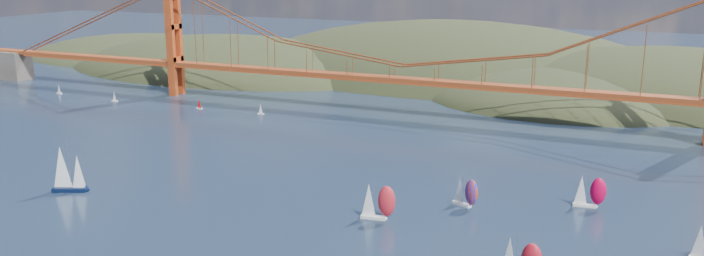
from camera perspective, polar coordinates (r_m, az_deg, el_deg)
name	(u,v)px	position (r m, az deg, el deg)	size (l,w,h in m)	color
headlands	(540,108)	(387.03, 15.32, 1.61)	(725.00, 225.00, 96.00)	black
bridge	(400,42)	(295.79, 3.98, 7.18)	(552.00, 12.00, 55.00)	brown
sloop_navy	(66,170)	(217.77, -22.64, -3.20)	(10.48, 8.13, 15.28)	black
racer_0	(377,201)	(180.69, 2.11, -6.09)	(9.48, 4.59, 10.68)	silver
racer_3	(589,191)	(200.22, 19.11, -4.98)	(8.68, 3.93, 9.83)	silver
racer_rwb	(465,191)	(192.67, 9.38, -5.18)	(8.31, 5.93, 9.33)	white
distant_boat_0	(59,89)	(378.23, -23.18, 3.00)	(3.00, 2.00, 4.70)	silver
distant_boat_1	(114,97)	(347.93, -19.15, 2.48)	(3.00, 2.00, 4.70)	silver
distant_boat_2	(199,104)	(320.20, -12.59, 1.99)	(3.00, 2.00, 4.70)	silver
distant_boat_3	(261,109)	(303.80, -7.60, 1.56)	(3.00, 2.00, 4.70)	silver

